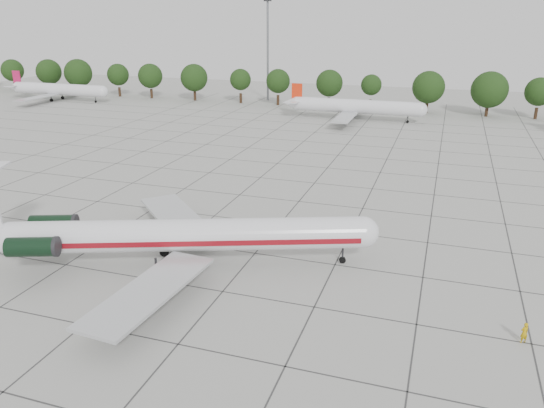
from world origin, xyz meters
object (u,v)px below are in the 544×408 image
(main_airliner, at_px, (165,235))
(bg_airliner_a, at_px, (58,90))
(bg_airliner_c, at_px, (355,107))
(floodlight_mast, at_px, (268,45))
(ground_crew, at_px, (524,333))

(main_airliner, bearing_deg, bg_airliner_a, 113.18)
(bg_airliner_c, height_order, floodlight_mast, floodlight_mast)
(main_airliner, xyz_separation_m, bg_airliner_c, (4.01, 76.58, -0.26))
(bg_airliner_a, xyz_separation_m, floodlight_mast, (52.76, 18.56, 11.37))
(main_airliner, height_order, bg_airliner_c, main_airliner)
(main_airliner, relative_size, ground_crew, 22.88)
(bg_airliner_a, height_order, bg_airliner_c, same)
(ground_crew, height_order, bg_airliner_a, bg_airliner_a)
(ground_crew, height_order, bg_airliner_c, bg_airliner_c)
(floodlight_mast, bearing_deg, bg_airliner_c, -37.24)
(ground_crew, height_order, floodlight_mast, floodlight_mast)
(bg_airliner_a, xyz_separation_m, bg_airliner_c, (79.95, -2.11, 0.00))
(main_airliner, relative_size, bg_airliner_a, 1.31)
(floodlight_mast, bearing_deg, bg_airliner_a, -160.62)
(bg_airliner_c, bearing_deg, ground_crew, -71.71)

